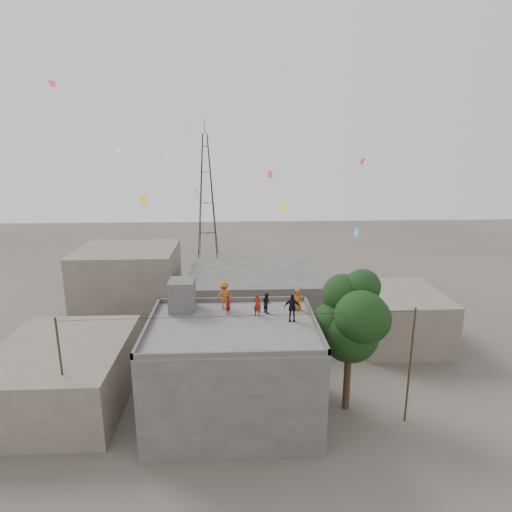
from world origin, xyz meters
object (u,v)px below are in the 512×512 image
at_px(tree, 353,319).
at_px(person_dark_adult, 292,308).
at_px(stair_head_box, 182,295).
at_px(transmission_tower, 207,196).
at_px(person_red_adult, 257,304).

height_order(tree, person_dark_adult, tree).
xyz_separation_m(stair_head_box, tree, (10.57, -2.00, -1.00)).
bearing_deg(tree, transmission_tower, 106.09).
relative_size(transmission_tower, person_dark_adult, 11.75).
relative_size(person_red_adult, person_dark_adult, 0.85).
xyz_separation_m(stair_head_box, transmission_tower, (-0.80, 37.40, 1.97)).
xyz_separation_m(person_red_adult, person_dark_adult, (2.04, -0.95, 0.12)).
height_order(tree, transmission_tower, transmission_tower).
bearing_deg(transmission_tower, tree, -73.91).
distance_m(stair_head_box, person_red_adult, 4.90).
distance_m(tree, person_dark_adult, 3.87).
distance_m(tree, transmission_tower, 41.12).
height_order(transmission_tower, person_red_adult, transmission_tower).
distance_m(stair_head_box, tree, 10.80).
relative_size(stair_head_box, transmission_tower, 0.10).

